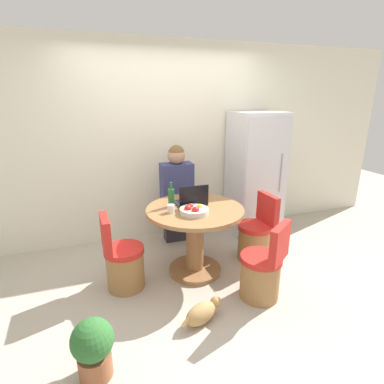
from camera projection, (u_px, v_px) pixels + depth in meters
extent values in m
plane|color=#B2A899|center=(202.00, 287.00, 3.14)|extent=(12.00, 12.00, 0.00)
cube|color=silver|center=(166.00, 143.00, 4.02)|extent=(7.00, 0.06, 2.60)
cube|color=silver|center=(255.00, 175.00, 4.20)|extent=(0.66, 0.61, 1.71)
cube|color=silver|center=(267.00, 180.00, 3.92)|extent=(0.63, 0.01, 1.61)
cylinder|color=gray|center=(281.00, 173.00, 3.94)|extent=(0.02, 0.02, 0.51)
cylinder|color=olive|center=(195.00, 269.00, 3.41)|extent=(0.58, 0.58, 0.05)
cylinder|color=olive|center=(195.00, 240.00, 3.30)|extent=(0.19, 0.19, 0.68)
cylinder|color=olive|center=(195.00, 210.00, 3.19)|extent=(1.05, 1.05, 0.04)
cylinder|color=#9E7042|center=(126.00, 270.00, 3.09)|extent=(0.38, 0.38, 0.40)
cylinder|color=red|center=(124.00, 250.00, 3.02)|extent=(0.40, 0.40, 0.06)
cube|color=red|center=(106.00, 234.00, 2.90)|extent=(0.09, 0.37, 0.36)
cylinder|color=#9E7042|center=(260.00, 279.00, 2.93)|extent=(0.38, 0.38, 0.40)
cylinder|color=red|center=(261.00, 258.00, 2.87)|extent=(0.40, 0.40, 0.06)
cube|color=red|center=(280.00, 243.00, 2.71)|extent=(0.33, 0.27, 0.36)
cylinder|color=#9E7042|center=(254.00, 244.00, 3.63)|extent=(0.38, 0.38, 0.40)
cylinder|color=red|center=(255.00, 227.00, 3.56)|extent=(0.40, 0.40, 0.06)
cube|color=red|center=(268.00, 209.00, 3.55)|extent=(0.09, 0.37, 0.36)
cube|color=#2D2D38|center=(175.00, 224.00, 4.11)|extent=(0.28, 0.16, 0.45)
cube|color=#2D2D38|center=(176.00, 206.00, 3.96)|extent=(0.32, 0.36, 0.14)
cube|color=navy|center=(177.00, 183.00, 3.79)|extent=(0.40, 0.22, 0.52)
sphere|color=tan|center=(176.00, 155.00, 3.68)|extent=(0.22, 0.22, 0.22)
sphere|color=brown|center=(176.00, 153.00, 3.67)|extent=(0.20, 0.20, 0.20)
cube|color=#232328|center=(190.00, 203.00, 3.32)|extent=(0.32, 0.24, 0.02)
cube|color=black|center=(194.00, 196.00, 3.17)|extent=(0.32, 0.01, 0.22)
cylinder|color=beige|center=(194.00, 211.00, 3.03)|extent=(0.29, 0.29, 0.05)
sphere|color=gold|center=(200.00, 207.00, 3.05)|extent=(0.07, 0.07, 0.07)
sphere|color=red|center=(190.00, 206.00, 3.07)|extent=(0.06, 0.06, 0.06)
sphere|color=red|center=(188.00, 209.00, 3.00)|extent=(0.08, 0.08, 0.08)
sphere|color=red|center=(195.00, 210.00, 2.96)|extent=(0.08, 0.08, 0.08)
cylinder|color=white|center=(171.00, 208.00, 3.05)|extent=(0.07, 0.07, 0.09)
cylinder|color=#23602D|center=(171.00, 198.00, 3.20)|extent=(0.07, 0.07, 0.20)
cylinder|color=#23602D|center=(171.00, 186.00, 3.15)|extent=(0.03, 0.03, 0.08)
ellipsoid|color=tan|center=(201.00, 314.00, 2.61)|extent=(0.35, 0.26, 0.19)
sphere|color=tan|center=(216.00, 302.00, 2.71)|extent=(0.10, 0.10, 0.10)
cylinder|color=tan|center=(188.00, 319.00, 2.52)|extent=(0.14, 0.09, 0.11)
cylinder|color=#935638|center=(95.00, 365.00, 2.11)|extent=(0.24, 0.24, 0.19)
sphere|color=#2D662D|center=(92.00, 340.00, 2.05)|extent=(0.30, 0.30, 0.30)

